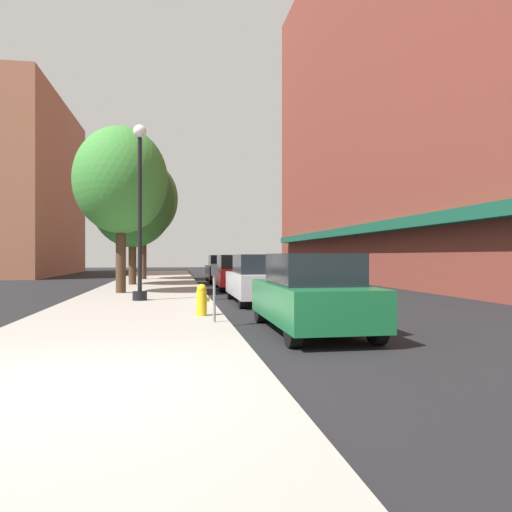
# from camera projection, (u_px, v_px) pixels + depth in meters

# --- Properties ---
(ground_plane) EXTENTS (90.00, 90.00, 0.00)m
(ground_plane) POSITION_uv_depth(u_px,v_px,m) (232.00, 288.00, 23.87)
(ground_plane) COLOR black
(sidewalk_slab) EXTENTS (4.80, 50.00, 0.12)m
(sidewalk_slab) POSITION_uv_depth(u_px,v_px,m) (151.00, 286.00, 24.18)
(sidewalk_slab) COLOR gray
(sidewalk_slab) RESTS_ON ground
(building_right_brick) EXTENTS (6.80, 40.00, 25.12)m
(building_right_brick) POSITION_uv_depth(u_px,v_px,m) (400.00, 80.00, 29.66)
(building_right_brick) COLOR brown
(building_right_brick) RESTS_ON ground
(building_far_background) EXTENTS (6.80, 18.00, 14.54)m
(building_far_background) POSITION_uv_depth(u_px,v_px,m) (28.00, 189.00, 40.08)
(building_far_background) COLOR #9E6047
(building_far_background) RESTS_ON ground
(lamppost) EXTENTS (0.48, 0.48, 5.90)m
(lamppost) POSITION_uv_depth(u_px,v_px,m) (140.00, 209.00, 16.01)
(lamppost) COLOR black
(lamppost) RESTS_ON sidewalk_slab
(fire_hydrant) EXTENTS (0.33, 0.26, 0.79)m
(fire_hydrant) POSITION_uv_depth(u_px,v_px,m) (202.00, 300.00, 11.89)
(fire_hydrant) COLOR gold
(fire_hydrant) RESTS_ON sidewalk_slab
(parking_meter_near) EXTENTS (0.14, 0.09, 1.31)m
(parking_meter_near) POSITION_uv_depth(u_px,v_px,m) (214.00, 285.00, 10.72)
(parking_meter_near) COLOR slate
(parking_meter_near) RESTS_ON sidewalk_slab
(tree_near) EXTENTS (4.41, 4.41, 7.71)m
(tree_near) POSITION_uv_depth(u_px,v_px,m) (143.00, 199.00, 30.77)
(tree_near) COLOR #422D1E
(tree_near) RESTS_ON sidewalk_slab
(tree_mid) EXTENTS (4.35, 4.35, 6.94)m
(tree_mid) POSITION_uv_depth(u_px,v_px,m) (132.00, 200.00, 24.98)
(tree_mid) COLOR #422D1E
(tree_mid) RESTS_ON sidewalk_slab
(tree_far) EXTENTS (3.76, 3.76, 6.73)m
(tree_far) POSITION_uv_depth(u_px,v_px,m) (121.00, 181.00, 19.30)
(tree_far) COLOR #422D1E
(tree_far) RESTS_ON sidewalk_slab
(car_green) EXTENTS (1.80, 4.30, 1.66)m
(car_green) POSITION_uv_depth(u_px,v_px,m) (311.00, 294.00, 10.03)
(car_green) COLOR black
(car_green) RESTS_ON ground
(car_silver) EXTENTS (1.80, 4.30, 1.66)m
(car_silver) POSITION_uv_depth(u_px,v_px,m) (259.00, 279.00, 16.26)
(car_silver) COLOR black
(car_silver) RESTS_ON ground
(car_red) EXTENTS (1.80, 4.30, 1.66)m
(car_red) POSITION_uv_depth(u_px,v_px,m) (235.00, 273.00, 22.64)
(car_red) COLOR black
(car_red) RESTS_ON ground
(car_black) EXTENTS (1.80, 4.30, 1.66)m
(car_black) POSITION_uv_depth(u_px,v_px,m) (222.00, 269.00, 28.93)
(car_black) COLOR black
(car_black) RESTS_ON ground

